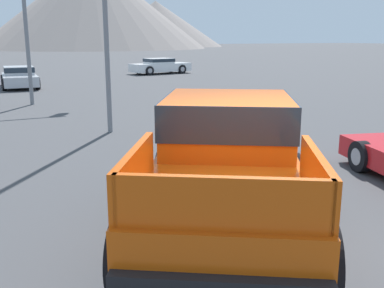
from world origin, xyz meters
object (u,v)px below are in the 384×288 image
(orange_pickup_truck, at_px, (227,159))
(parked_car_silver, at_px, (19,77))
(parked_car_white, at_px, (160,66))
(traffic_light_main, at_px, (57,3))

(orange_pickup_truck, relative_size, parked_car_silver, 1.18)
(parked_car_white, relative_size, parked_car_silver, 1.13)
(parked_car_white, xyz_separation_m, parked_car_silver, (-10.62, -5.43, -0.01))
(orange_pickup_truck, height_order, traffic_light_main, traffic_light_main)
(orange_pickup_truck, height_order, parked_car_white, orange_pickup_truck)
(parked_car_silver, relative_size, traffic_light_main, 0.72)
(parked_car_silver, height_order, traffic_light_main, traffic_light_main)
(parked_car_silver, bearing_deg, parked_car_white, -150.18)
(parked_car_white, distance_m, parked_car_silver, 11.93)
(orange_pickup_truck, distance_m, parked_car_silver, 21.39)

